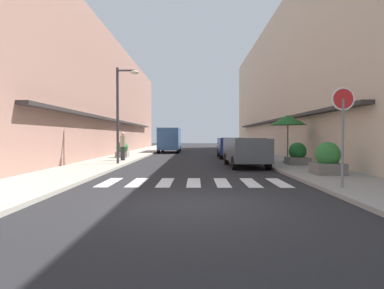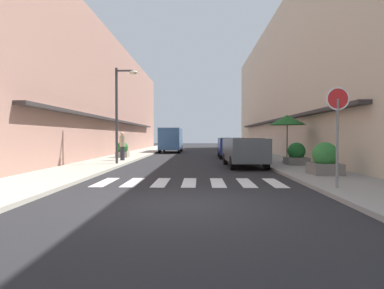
% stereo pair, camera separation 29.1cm
% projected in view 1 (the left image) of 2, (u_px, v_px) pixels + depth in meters
% --- Properties ---
extents(ground_plane, '(100.65, 100.65, 0.00)m').
position_uv_depth(ground_plane, '(195.00, 156.00, 25.69)').
color(ground_plane, '#232326').
extents(sidewalk_left, '(2.85, 64.05, 0.12)m').
position_uv_depth(sidewalk_left, '(130.00, 155.00, 25.74)').
color(sidewalk_left, '#ADA899').
rests_on(sidewalk_left, ground_plane).
extents(sidewalk_right, '(2.85, 64.05, 0.12)m').
position_uv_depth(sidewalk_right, '(260.00, 156.00, 25.63)').
color(sidewalk_right, gray).
rests_on(sidewalk_right, ground_plane).
extents(building_row_left, '(5.50, 43.18, 9.57)m').
position_uv_depth(building_row_left, '(86.00, 97.00, 26.95)').
color(building_row_left, '#A87A6B').
rests_on(building_row_left, ground_plane).
extents(building_row_right, '(5.50, 43.18, 11.68)m').
position_uv_depth(building_row_right, '(305.00, 84.00, 26.73)').
color(building_row_right, '#C6B299').
rests_on(building_row_right, ground_plane).
extents(crosswalk, '(6.15, 2.20, 0.01)m').
position_uv_depth(crosswalk, '(194.00, 182.00, 10.99)').
color(crosswalk, silver).
rests_on(crosswalk, ground_plane).
extents(parked_car_near, '(1.93, 4.46, 1.47)m').
position_uv_depth(parked_car_near, '(246.00, 149.00, 16.65)').
color(parked_car_near, '#4C5156').
rests_on(parked_car_near, ground_plane).
extents(parked_car_mid, '(1.86, 4.23, 1.47)m').
position_uv_depth(parked_car_mid, '(231.00, 145.00, 23.61)').
color(parked_car_mid, navy).
rests_on(parked_car_mid, ground_plane).
extents(delivery_van, '(2.03, 5.41, 2.37)m').
position_uv_depth(delivery_van, '(170.00, 138.00, 31.92)').
color(delivery_van, '#33598C').
rests_on(delivery_van, ground_plane).
extents(round_street_sign, '(0.65, 0.07, 2.81)m').
position_uv_depth(round_street_sign, '(343.00, 111.00, 9.13)').
color(round_street_sign, slate).
rests_on(round_street_sign, sidewalk_right).
extents(street_lamp, '(1.19, 0.28, 5.08)m').
position_uv_depth(street_lamp, '(121.00, 105.00, 17.33)').
color(street_lamp, '#38383D').
rests_on(street_lamp, sidewalk_left).
extents(cafe_umbrella, '(2.01, 2.01, 2.63)m').
position_uv_depth(cafe_umbrella, '(288.00, 120.00, 18.13)').
color(cafe_umbrella, '#262626').
rests_on(cafe_umbrella, sidewalk_right).
extents(planter_corner, '(1.08, 1.08, 1.22)m').
position_uv_depth(planter_corner, '(328.00, 160.00, 12.42)').
color(planter_corner, slate).
rests_on(planter_corner, sidewalk_right).
extents(planter_midblock, '(1.09, 1.09, 1.13)m').
position_uv_depth(planter_midblock, '(298.00, 155.00, 16.78)').
color(planter_midblock, slate).
rests_on(planter_midblock, sidewalk_right).
extents(planter_far, '(0.81, 0.81, 1.07)m').
position_uv_depth(planter_far, '(122.00, 150.00, 22.53)').
color(planter_far, gray).
rests_on(planter_far, sidewalk_left).
extents(pedestrian_walking_near, '(0.34, 0.34, 1.69)m').
position_uv_depth(pedestrian_walking_near, '(123.00, 146.00, 19.67)').
color(pedestrian_walking_near, '#282B33').
rests_on(pedestrian_walking_near, sidewalk_left).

